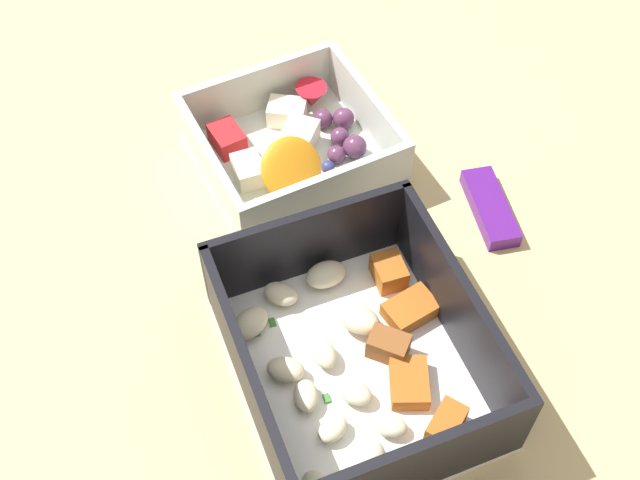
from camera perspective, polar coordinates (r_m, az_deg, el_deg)
table_surface at (r=58.41cm, az=0.86°, el=-2.51°), size 80.00×80.00×2.00cm
pasta_container at (r=51.51cm, az=2.53°, el=-8.00°), size 18.65×15.77×6.82cm
fruit_bowl at (r=62.75cm, az=-1.89°, el=6.65°), size 15.08×15.79×5.25cm
candy_bar at (r=61.44cm, az=11.93°, el=2.26°), size 7.21×3.11×1.20cm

